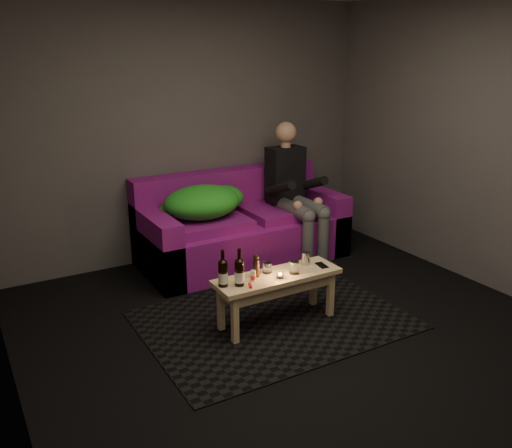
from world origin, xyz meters
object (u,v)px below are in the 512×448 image
at_px(coffee_table, 277,283).
at_px(beer_bottle_b, 239,272).
at_px(person, 294,189).
at_px(steel_cup, 305,258).
at_px(beer_bottle_a, 223,273).
at_px(sofa, 241,229).

distance_m(coffee_table, beer_bottle_b, 0.40).
xyz_separation_m(person, coffee_table, (-0.96, -1.21, -0.37)).
xyz_separation_m(beer_bottle_b, steel_cup, (0.67, 0.10, -0.06)).
height_order(person, steel_cup, person).
xyz_separation_m(person, beer_bottle_b, (-1.32, -1.24, -0.19)).
bearing_deg(beer_bottle_a, person, 39.87).
bearing_deg(beer_bottle_b, person, 43.32).
relative_size(person, beer_bottle_b, 4.79).
distance_m(sofa, beer_bottle_b, 1.63).
bearing_deg(beer_bottle_a, coffee_table, -2.30).
bearing_deg(coffee_table, steel_cup, 12.39).
bearing_deg(sofa, coffee_table, -107.17).
height_order(sofa, person, person).
xyz_separation_m(sofa, beer_bottle_a, (-0.89, -1.36, 0.20)).
xyz_separation_m(sofa, beer_bottle_b, (-0.78, -1.41, 0.20)).
xyz_separation_m(coffee_table, steel_cup, (0.31, 0.07, 0.13)).
bearing_deg(sofa, steel_cup, -94.93).
bearing_deg(person, coffee_table, -128.50).
height_order(coffee_table, steel_cup, steel_cup).
height_order(sofa, coffee_table, sofa).
relative_size(person, coffee_table, 1.35).
bearing_deg(person, sofa, 162.50).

